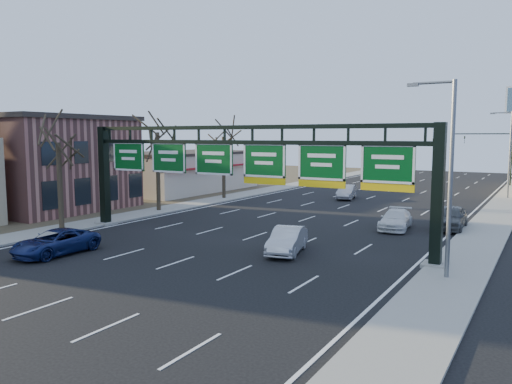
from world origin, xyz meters
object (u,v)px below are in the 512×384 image
Objects in this scene: sign_gantry at (241,167)px; car_blue_suv at (56,242)px; car_silver_sedan at (287,240)px; car_white_wagon at (396,220)px.

car_blue_suv is (-7.06, -7.99, -3.95)m from sign_gantry.
car_blue_suv is 1.12× the size of car_silver_sedan.
sign_gantry is at bearing -133.66° from car_white_wagon.
car_silver_sedan reaches higher than car_white_wagon.
car_silver_sedan is at bearing -113.68° from car_white_wagon.
car_white_wagon is at bearing 52.64° from sign_gantry.
car_silver_sedan is 10.83m from car_white_wagon.
car_white_wagon is (3.24, 10.34, -0.05)m from car_silver_sedan.
car_blue_suv is at bearing -135.62° from car_white_wagon.
sign_gantry is 4.99× the size of car_blue_suv.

